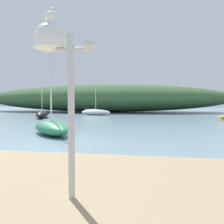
{
  "coord_description": "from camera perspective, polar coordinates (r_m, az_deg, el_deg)",
  "views": [
    {
      "loc": [
        4.55,
        -11.16,
        1.94
      ],
      "look_at": [
        2.05,
        2.84,
        1.29
      ],
      "focal_mm": 38.83,
      "sensor_mm": 36.0,
      "label": 1
    }
  ],
  "objects": [
    {
      "name": "ground_plane",
      "position": [
        12.21,
        -11.98,
        -6.57
      ],
      "size": [
        120.0,
        120.0,
        0.0
      ],
      "primitive_type": "plane",
      "color": "#7A99A8"
    },
    {
      "name": "distant_hill",
      "position": [
        43.05,
        -2.21,
        3.25
      ],
      "size": [
        44.35,
        12.82,
        4.78
      ],
      "primitive_type": "ellipsoid",
      "color": "#3D6038",
      "rests_on": "ground"
    },
    {
      "name": "sailboat_far_left",
      "position": [
        32.96,
        -3.87,
        -0.04
      ],
      "size": [
        4.28,
        2.02,
        4.95
      ],
      "color": "white",
      "rests_on": "ground"
    },
    {
      "name": "seagull_on_radar",
      "position": [
        4.71,
        -14.44,
        21.31
      ],
      "size": [
        0.34,
        0.24,
        0.25
      ],
      "color": "orange",
      "rests_on": "mast_structure"
    },
    {
      "name": "sailboat_east_reach",
      "position": [
        28.07,
        -16.13,
        -0.58
      ],
      "size": [
        2.53,
        4.28,
        3.93
      ],
      "color": "black",
      "rests_on": "ground"
    },
    {
      "name": "mast_structure",
      "position": [
        4.51,
        -13.12,
        13.42
      ],
      "size": [
        1.18,
        0.55,
        3.12
      ],
      "color": "silver",
      "rests_on": "beach_sand"
    },
    {
      "name": "sailboat_near_shore",
      "position": [
        14.3,
        -14.08,
        -3.66
      ],
      "size": [
        3.9,
        4.1,
        4.87
      ],
      "color": "#287A4C",
      "rests_on": "ground"
    }
  ]
}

